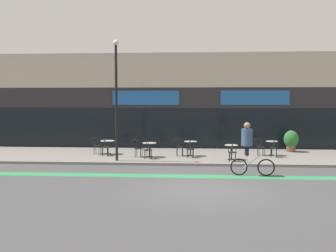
% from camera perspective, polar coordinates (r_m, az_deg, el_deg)
% --- Properties ---
extents(ground_plane, '(120.00, 120.00, 0.00)m').
position_cam_1_polar(ground_plane, '(13.61, 4.95, -9.09)').
color(ground_plane, '#424244').
extents(sidewalk_slab, '(40.00, 5.50, 0.12)m').
position_cam_1_polar(sidewalk_slab, '(20.72, 4.65, -4.36)').
color(sidewalk_slab, slate).
rests_on(sidewalk_slab, ground).
extents(storefront_facade, '(40.00, 4.06, 5.77)m').
position_cam_1_polar(storefront_facade, '(25.22, 4.58, 3.55)').
color(storefront_facade, '#B2A899').
rests_on(storefront_facade, ground).
extents(bike_lane_stripe, '(36.00, 0.70, 0.01)m').
position_cam_1_polar(bike_lane_stripe, '(15.69, 4.83, -7.30)').
color(bike_lane_stripe, '#2D844C').
rests_on(bike_lane_stripe, ground).
extents(bistro_table_0, '(0.75, 0.75, 0.73)m').
position_cam_1_polar(bistro_table_0, '(21.10, -8.77, -2.66)').
color(bistro_table_0, black).
rests_on(bistro_table_0, sidewalk_slab).
extents(bistro_table_1, '(0.71, 0.71, 0.73)m').
position_cam_1_polar(bistro_table_1, '(19.84, -2.71, -3.04)').
color(bistro_table_1, black).
rests_on(bistro_table_1, sidewalk_slab).
extents(bistro_table_2, '(0.64, 0.64, 0.76)m').
position_cam_1_polar(bistro_table_2, '(20.24, 3.28, -2.85)').
color(bistro_table_2, black).
rests_on(bistro_table_2, sidewalk_slab).
extents(bistro_table_3, '(0.63, 0.63, 0.72)m').
position_cam_1_polar(bistro_table_3, '(19.25, 9.18, -3.35)').
color(bistro_table_3, black).
rests_on(bistro_table_3, sidewalk_slab).
extents(bistro_table_4, '(0.60, 0.60, 0.75)m').
position_cam_1_polar(bistro_table_4, '(21.07, 14.82, -2.74)').
color(bistro_table_4, black).
rests_on(bistro_table_4, sidewalk_slab).
extents(cafe_chair_0_near, '(0.44, 0.59, 0.90)m').
position_cam_1_polar(cafe_chair_0_near, '(20.49, -9.13, -2.87)').
color(cafe_chair_0_near, black).
rests_on(cafe_chair_0_near, sidewalk_slab).
extents(cafe_chair_0_side, '(0.59, 0.44, 0.90)m').
position_cam_1_polar(cafe_chair_0_side, '(21.25, -10.41, -2.64)').
color(cafe_chair_0_side, black).
rests_on(cafe_chair_0_side, sidewalk_slab).
extents(cafe_chair_1_near, '(0.45, 0.60, 0.90)m').
position_cam_1_polar(cafe_chair_1_near, '(19.23, -2.96, -3.28)').
color(cafe_chair_1_near, black).
rests_on(cafe_chair_1_near, sidewalk_slab).
extents(cafe_chair_1_side, '(0.60, 0.45, 0.90)m').
position_cam_1_polar(cafe_chair_1_side, '(19.93, -4.50, -3.03)').
color(cafe_chair_1_side, black).
rests_on(cafe_chair_1_side, sidewalk_slab).
extents(cafe_chair_2_near, '(0.44, 0.60, 0.90)m').
position_cam_1_polar(cafe_chair_2_near, '(19.62, 3.23, -3.13)').
color(cafe_chair_2_near, black).
rests_on(cafe_chair_2_near, sidewalk_slab).
extents(cafe_chair_2_side, '(0.60, 0.45, 0.90)m').
position_cam_1_polar(cafe_chair_2_side, '(20.25, 1.51, -2.90)').
color(cafe_chair_2_side, black).
rests_on(cafe_chair_2_side, sidewalk_slab).
extents(cafe_chair_3_near, '(0.45, 0.60, 0.90)m').
position_cam_1_polar(cafe_chair_3_near, '(18.63, 9.32, -3.56)').
color(cafe_chair_3_near, black).
rests_on(cafe_chair_3_near, sidewalk_slab).
extents(cafe_chair_4_near, '(0.45, 0.60, 0.90)m').
position_cam_1_polar(cafe_chair_4_near, '(20.46, 15.12, -2.97)').
color(cafe_chair_4_near, black).
rests_on(cafe_chair_4_near, sidewalk_slab).
extents(cafe_chair_4_side, '(0.60, 0.45, 0.90)m').
position_cam_1_polar(cafe_chair_4_side, '(20.96, 13.15, -2.77)').
color(cafe_chair_4_side, black).
rests_on(cafe_chair_4_side, sidewalk_slab).
extents(planter_pot, '(0.80, 0.80, 1.19)m').
position_cam_1_polar(planter_pot, '(22.83, 17.44, -1.99)').
color(planter_pot, brown).
rests_on(planter_pot, sidewalk_slab).
extents(lamp_post, '(0.26, 0.26, 5.69)m').
position_cam_1_polar(lamp_post, '(18.72, -7.52, 4.89)').
color(lamp_post, black).
rests_on(lamp_post, sidewalk_slab).
extents(cyclist_0, '(1.75, 0.51, 2.14)m').
position_cam_1_polar(cyclist_0, '(15.95, 11.58, -2.68)').
color(cyclist_0, black).
rests_on(cyclist_0, ground).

